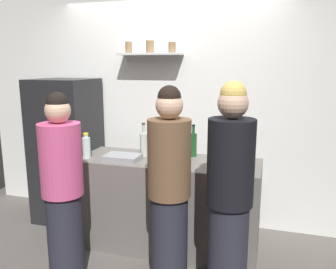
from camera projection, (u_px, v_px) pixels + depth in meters
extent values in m
cube|color=white|center=(170.00, 109.00, 3.96)|extent=(4.80, 0.10, 2.60)
cube|color=silver|center=(150.00, 54.00, 3.74)|extent=(0.71, 0.22, 0.02)
cylinder|color=olive|center=(129.00, 47.00, 3.80)|extent=(0.08, 0.08, 0.12)
cylinder|color=olive|center=(150.00, 47.00, 3.73)|extent=(0.09, 0.09, 0.13)
cylinder|color=olive|center=(172.00, 47.00, 3.66)|extent=(0.08, 0.08, 0.11)
cube|color=black|center=(67.00, 150.00, 4.00)|extent=(0.65, 0.63, 1.64)
cylinder|color=#99999E|center=(63.00, 151.00, 3.62)|extent=(0.02, 0.02, 0.45)
cube|color=#66605B|center=(168.00, 204.00, 3.40)|extent=(1.75, 0.63, 0.90)
cube|color=gray|center=(122.00, 157.00, 3.31)|extent=(0.34, 0.24, 0.05)
cylinder|color=#B2B2B7|center=(178.00, 158.00, 3.15)|extent=(0.10, 0.10, 0.13)
cylinder|color=silver|center=(178.00, 152.00, 3.14)|extent=(0.03, 0.02, 0.17)
cylinder|color=silver|center=(178.00, 151.00, 3.13)|extent=(0.02, 0.01, 0.18)
cylinder|color=silver|center=(179.00, 151.00, 3.15)|extent=(0.04, 0.02, 0.17)
cylinder|color=silver|center=(179.00, 151.00, 3.14)|extent=(0.02, 0.01, 0.18)
cylinder|color=#472814|center=(248.00, 153.00, 3.14)|extent=(0.08, 0.08, 0.22)
cylinder|color=#472814|center=(249.00, 137.00, 3.11)|extent=(0.03, 0.03, 0.08)
cylinder|color=maroon|center=(249.00, 131.00, 3.10)|extent=(0.03, 0.03, 0.02)
cylinder|color=#B2BFB2|center=(144.00, 145.00, 3.44)|extent=(0.07, 0.07, 0.23)
cylinder|color=#B2BFB2|center=(143.00, 129.00, 3.40)|extent=(0.03, 0.03, 0.09)
cylinder|color=#333333|center=(143.00, 124.00, 3.39)|extent=(0.03, 0.03, 0.02)
cylinder|color=#19471E|center=(193.00, 145.00, 3.43)|extent=(0.07, 0.07, 0.23)
cylinder|color=#19471E|center=(193.00, 130.00, 3.40)|extent=(0.03, 0.03, 0.07)
cylinder|color=black|center=(194.00, 125.00, 3.39)|extent=(0.03, 0.03, 0.02)
cylinder|color=silver|center=(86.00, 148.00, 3.37)|extent=(0.08, 0.08, 0.20)
cylinder|color=silver|center=(86.00, 136.00, 3.35)|extent=(0.04, 0.04, 0.03)
cylinder|color=yellow|center=(86.00, 134.00, 3.35)|extent=(0.05, 0.05, 0.02)
cylinder|color=#262633|center=(169.00, 241.00, 2.81)|extent=(0.30, 0.30, 0.78)
cylinder|color=brown|center=(169.00, 158.00, 2.67)|extent=(0.34, 0.34, 0.62)
sphere|color=#D8AD8C|center=(169.00, 105.00, 2.59)|extent=(0.21, 0.21, 0.21)
sphere|color=black|center=(169.00, 97.00, 2.58)|extent=(0.18, 0.18, 0.18)
cylinder|color=#262633|center=(66.00, 236.00, 2.91)|extent=(0.30, 0.30, 0.75)
cylinder|color=#D14C7F|center=(61.00, 160.00, 2.78)|extent=(0.34, 0.34, 0.59)
sphere|color=#D8AD8C|center=(58.00, 111.00, 2.70)|extent=(0.20, 0.20, 0.20)
sphere|color=black|center=(57.00, 103.00, 2.69)|extent=(0.17, 0.17, 0.17)
cylinder|color=#262633|center=(227.00, 253.00, 2.60)|extent=(0.30, 0.30, 0.80)
cylinder|color=black|center=(231.00, 162.00, 2.46)|extent=(0.34, 0.34, 0.63)
sphere|color=#D8AD8C|center=(233.00, 103.00, 2.38)|extent=(0.22, 0.22, 0.22)
sphere|color=#D8B759|center=(233.00, 94.00, 2.36)|extent=(0.18, 0.18, 0.18)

